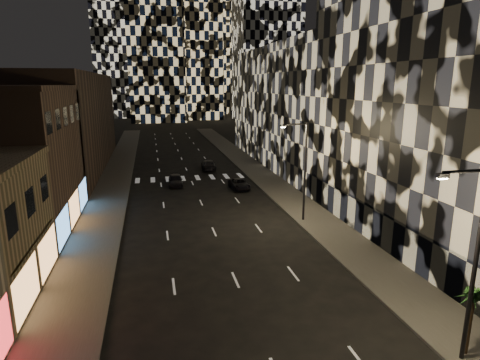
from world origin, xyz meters
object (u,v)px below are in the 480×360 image
streetlight_near (472,254)px  car_dark_oncoming (208,165)px  car_dark_rightlane (239,184)px  car_dark_midlane (176,180)px  palm_tree (473,300)px  streetlight_far (303,165)px

streetlight_near → car_dark_oncoming: 45.58m
car_dark_rightlane → car_dark_midlane: bearing=153.4°
car_dark_oncoming → palm_tree: bearing=102.0°
car_dark_rightlane → palm_tree: palm_tree is taller
streetlight_near → car_dark_oncoming: bearing=96.5°
car_dark_oncoming → palm_tree: palm_tree is taller
streetlight_near → car_dark_midlane: size_ratio=2.12×
car_dark_oncoming → palm_tree: size_ratio=1.51×
streetlight_near → car_dark_midlane: (-10.55, 36.17, -4.63)m
streetlight_far → car_dark_rightlane: 13.94m
car_dark_midlane → palm_tree: size_ratio=1.28×
car_dark_midlane → palm_tree: (11.23, -35.88, 2.16)m
streetlight_near → streetlight_far: 20.00m
streetlight_far → streetlight_near: bearing=-90.0°
car_dark_rightlane → palm_tree: bearing=-85.5°
car_dark_rightlane → palm_tree: (3.74, -32.46, 2.27)m
streetlight_far → car_dark_oncoming: bearing=101.5°
streetlight_near → car_dark_oncoming: size_ratio=1.80×
palm_tree → car_dark_rightlane: bearing=96.6°
streetlight_far → car_dark_midlane: size_ratio=2.12×
streetlight_far → car_dark_oncoming: streetlight_far is taller
palm_tree → car_dark_oncoming: bearing=97.4°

